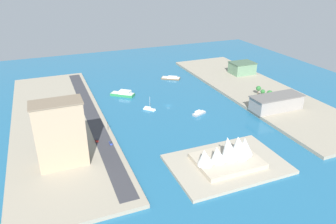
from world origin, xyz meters
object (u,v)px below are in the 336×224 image
Objects in this scene: opera_landmark at (229,153)px; yacht_sleek_gray at (199,113)px; sailboat_small_white at (149,109)px; terminal_long_green at (242,68)px; ferry_green_doubledeck at (123,94)px; pickup_red at (97,140)px; carpark_squat_concrete at (276,102)px; hatchback_blue at (111,143)px; barge_flat_brown at (171,78)px; traffic_light_waterfront at (108,125)px; apartment_midrise_tan at (60,134)px.

yacht_sleek_gray is at bearing -103.41° from opera_landmark.
terminal_long_green reaches higher than sailboat_small_white.
ferry_green_doubledeck is 93.03m from pickup_red.
sailboat_small_white is at bearing -34.74° from yacht_sleek_gray.
ferry_green_doubledeck is 5.23× the size of pickup_red.
terminal_long_green reaches higher than yacht_sleek_gray.
carpark_squat_concrete is 144.30m from hatchback_blue.
sailboat_small_white is 2.88× the size of pickup_red.
ferry_green_doubledeck is 5.19× the size of hatchback_blue.
traffic_light_waterfront is (92.46, 99.09, 5.84)m from barge_flat_brown.
terminal_long_green is at bearing -151.09° from apartment_midrise_tan.
carpark_squat_concrete is (30.40, 95.73, -0.31)m from terminal_long_green.
apartment_midrise_tan reaches higher than opera_landmark.
opera_landmark is (80.92, 54.50, 0.13)m from carpark_squat_concrete.
ferry_green_doubledeck is at bearing 25.28° from barge_flat_brown.
traffic_light_waterfront is (141.28, -16.14, -1.85)m from carpark_squat_concrete.
ferry_green_doubledeck is 142.34m from terminal_long_green.
terminal_long_green is 205.42m from pickup_red.
terminal_long_green is at bearing -152.89° from pickup_red.
sailboat_small_white is 0.47× the size of terminal_long_green.
barge_flat_brown is 153.36m from pickup_red.
pickup_red is at bearing 27.11° from terminal_long_green.
ferry_green_doubledeck reaches higher than pickup_red.
barge_flat_brown is at bearing -98.59° from yacht_sleek_gray.
sailboat_small_white is 0.58× the size of barge_flat_brown.
apartment_midrise_tan is (175.76, 18.12, 14.61)m from carpark_squat_concrete.
carpark_squat_concrete is (-48.82, 115.23, 7.68)m from barge_flat_brown.
carpark_squat_concrete reaches higher than yacht_sleek_gray.
pickup_red reaches higher than yacht_sleek_gray.
sailboat_small_white is 86.79m from barge_flat_brown.
hatchback_blue is (95.28, 120.70, 2.37)m from barge_flat_brown.
apartment_midrise_tan is 6.39× the size of traffic_light_waterfront.
apartment_midrise_tan reaches higher than terminal_long_green.
yacht_sleek_gray is at bearing 39.10° from terminal_long_green.
hatchback_blue is (32.68, 91.13, 1.31)m from ferry_green_doubledeck.
ferry_green_doubledeck is at bearing -37.55° from carpark_squat_concrete.
traffic_light_waterfront is (171.68, 79.59, -2.16)m from terminal_long_green.
terminal_long_green reaches higher than pickup_red.
yacht_sleek_gray is 84.69m from hatchback_blue.
sailboat_small_white is 68.10m from pickup_red.
hatchback_blue is at bearing 51.71° from barge_flat_brown.
hatchback_blue is (-31.66, -12.65, -19.91)m from apartment_midrise_tan.
carpark_squat_concrete is at bearing 155.82° from sailboat_small_white.
opera_landmark is at bearing 159.02° from apartment_midrise_tan.
opera_landmark is (-30.50, 140.15, 6.74)m from ferry_green_doubledeck.
opera_landmark reaches higher than terminal_long_green.
opera_landmark is at bearing 130.52° from traffic_light_waterfront.
opera_landmark is at bearing 33.96° from carpark_squat_concrete.
sailboat_small_white is 139.49m from terminal_long_green.
sailboat_small_white is 1.93× the size of traffic_light_waterfront.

